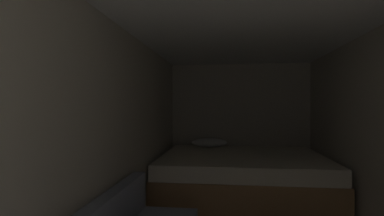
{
  "coord_description": "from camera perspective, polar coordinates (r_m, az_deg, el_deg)",
  "views": [
    {
      "loc": [
        -0.2,
        -0.5,
        1.37
      ],
      "look_at": [
        -0.56,
        2.47,
        1.35
      ],
      "focal_mm": 27.76,
      "sensor_mm": 36.0,
      "label": 1
    }
  ],
  "objects": [
    {
      "name": "wall_back",
      "position": [
        5.3,
        9.09,
        -3.05
      ],
      "size": [
        2.49,
        0.05,
        2.11
      ],
      "primitive_type": "cube",
      "color": "beige",
      "rests_on": "ground"
    },
    {
      "name": "ceiling_slab",
      "position": [
        2.64,
        11.43,
        17.24
      ],
      "size": [
        2.49,
        5.49,
        0.05
      ],
      "primitive_type": "cube",
      "color": "white",
      "rests_on": "wall_left"
    },
    {
      "name": "wall_left",
      "position": [
        2.74,
        -15.12,
        -6.24
      ],
      "size": [
        0.05,
        5.49,
        2.11
      ],
      "primitive_type": "cube",
      "color": "beige",
      "rests_on": "ground"
    },
    {
      "name": "bed",
      "position": [
        4.4,
        9.51,
        -13.15
      ],
      "size": [
        2.27,
        1.9,
        0.83
      ],
      "color": "#9E7247",
      "rests_on": "ground"
    }
  ]
}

